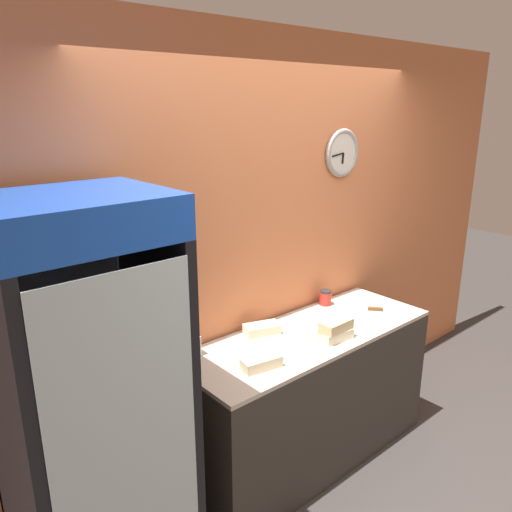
# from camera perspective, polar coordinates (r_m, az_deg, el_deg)

# --- Properties ---
(wall_back) EXTENTS (5.20, 0.09, 2.70)m
(wall_back) POSITION_cam_1_polar(r_m,az_deg,el_deg) (3.23, 1.83, 0.64)
(wall_back) COLOR #D17547
(wall_back) RESTS_ON ground_plane
(prep_counter) EXTENTS (1.72, 0.61, 0.90)m
(prep_counter) POSITION_cam_1_polar(r_m,az_deg,el_deg) (3.37, 5.90, -15.61)
(prep_counter) COLOR #332D28
(prep_counter) RESTS_ON ground_plane
(beverage_cooler) EXTENTS (0.70, 0.68, 1.94)m
(beverage_cooler) POSITION_cam_1_polar(r_m,az_deg,el_deg) (2.38, -18.83, -14.54)
(beverage_cooler) COLOR black
(beverage_cooler) RESTS_ON ground_plane
(sandwich_stack_bottom) EXTENTS (0.22, 0.13, 0.06)m
(sandwich_stack_bottom) POSITION_cam_1_polar(r_m,az_deg,el_deg) (3.07, 9.08, -8.89)
(sandwich_stack_bottom) COLOR beige
(sandwich_stack_bottom) RESTS_ON prep_counter
(sandwich_stack_middle) EXTENTS (0.21, 0.11, 0.06)m
(sandwich_stack_middle) POSITION_cam_1_polar(r_m,az_deg,el_deg) (3.05, 9.13, -7.83)
(sandwich_stack_middle) COLOR tan
(sandwich_stack_middle) RESTS_ON sandwich_stack_bottom
(sandwich_flat_left) EXTENTS (0.24, 0.17, 0.06)m
(sandwich_flat_left) POSITION_cam_1_polar(r_m,az_deg,el_deg) (3.11, 0.66, -8.35)
(sandwich_flat_left) COLOR beige
(sandwich_flat_left) RESTS_ON prep_counter
(sandwich_flat_right) EXTENTS (0.23, 0.13, 0.06)m
(sandwich_flat_right) POSITION_cam_1_polar(r_m,az_deg,el_deg) (2.73, 0.61, -12.12)
(sandwich_flat_right) COLOR beige
(sandwich_flat_right) RESTS_ON prep_counter
(chefs_knife) EXTENTS (0.24, 0.28, 0.02)m
(chefs_knife) POSITION_cam_1_polar(r_m,az_deg,el_deg) (3.55, 14.58, -6.00)
(chefs_knife) COLOR silver
(chefs_knife) RESTS_ON prep_counter
(condiment_jar) EXTENTS (0.08, 0.08, 0.11)m
(condiment_jar) POSITION_cam_1_polar(r_m,az_deg,el_deg) (3.56, 7.94, -4.74)
(condiment_jar) COLOR #B72D23
(condiment_jar) RESTS_ON prep_counter
(napkin_dispenser) EXTENTS (0.11, 0.09, 0.12)m
(napkin_dispenser) POSITION_cam_1_polar(r_m,az_deg,el_deg) (2.86, -7.67, -10.20)
(napkin_dispenser) COLOR silver
(napkin_dispenser) RESTS_ON prep_counter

